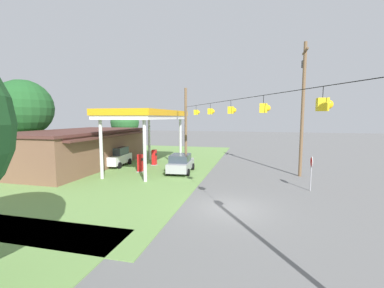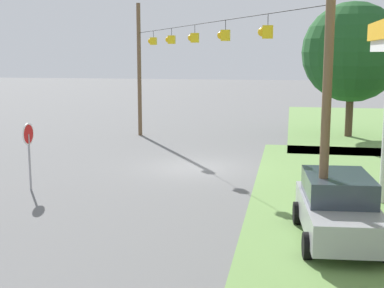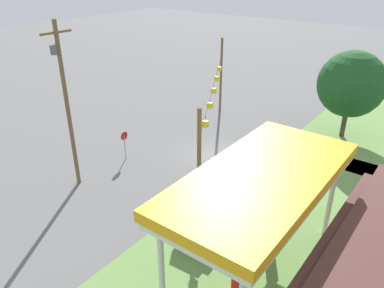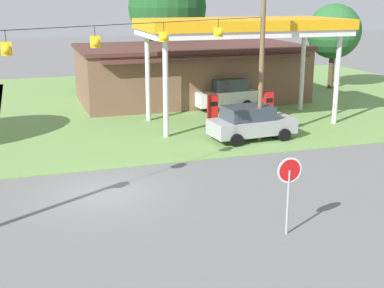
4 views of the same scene
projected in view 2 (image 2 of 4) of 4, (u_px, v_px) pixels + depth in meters
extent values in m
plane|color=slate|center=(195.00, 168.00, 23.69)|extent=(160.00, 160.00, 0.00)
cube|color=#9E9EA3|center=(338.00, 215.00, 14.30)|extent=(4.53, 2.20, 0.78)
cube|color=#333D47|center=(338.00, 187.00, 14.44)|extent=(2.55, 1.89, 0.67)
cylinder|color=black|center=(307.00, 246.00, 13.13)|extent=(0.70, 0.27, 0.68)
cylinder|color=black|center=(363.00, 215.00, 15.61)|extent=(0.70, 0.27, 0.68)
cylinder|color=black|center=(297.00, 213.00, 15.80)|extent=(0.70, 0.27, 0.68)
cylinder|color=#99999E|center=(30.00, 162.00, 19.65)|extent=(0.08, 0.08, 2.10)
cylinder|color=white|center=(28.00, 134.00, 19.47)|extent=(0.80, 0.03, 0.80)
cylinder|color=red|center=(28.00, 134.00, 19.47)|extent=(0.70, 0.03, 0.70)
cylinder|color=brown|center=(139.00, 70.00, 32.41)|extent=(0.24, 0.24, 7.96)
cylinder|color=brown|center=(327.00, 94.00, 13.63)|extent=(0.24, 0.24, 7.96)
cylinder|color=black|center=(195.00, 25.00, 22.65)|extent=(17.54, 10.02, 0.02)
cylinder|color=black|center=(153.00, 34.00, 28.94)|extent=(0.02, 0.02, 0.35)
cube|color=yellow|center=(153.00, 41.00, 29.00)|extent=(0.32, 0.32, 0.40)
sphere|color=yellow|center=(150.00, 41.00, 29.03)|extent=(0.28, 0.28, 0.28)
cylinder|color=black|center=(172.00, 32.00, 25.81)|extent=(0.02, 0.02, 0.35)
cube|color=yellow|center=(172.00, 40.00, 25.87)|extent=(0.32, 0.32, 0.40)
sphere|color=yellow|center=(168.00, 40.00, 25.90)|extent=(0.28, 0.28, 0.28)
cylinder|color=black|center=(195.00, 29.00, 22.68)|extent=(0.02, 0.02, 0.35)
cube|color=yellow|center=(195.00, 38.00, 22.74)|extent=(0.32, 0.32, 0.40)
sphere|color=yellow|center=(191.00, 38.00, 22.77)|extent=(0.28, 0.28, 0.28)
cylinder|color=black|center=(226.00, 25.00, 19.55)|extent=(0.02, 0.02, 0.35)
cube|color=yellow|center=(225.00, 35.00, 19.61)|extent=(0.32, 0.32, 0.40)
sphere|color=yellow|center=(221.00, 35.00, 19.64)|extent=(0.28, 0.28, 0.28)
cylinder|color=black|center=(268.00, 20.00, 16.42)|extent=(0.02, 0.02, 0.35)
cube|color=yellow|center=(268.00, 32.00, 16.48)|extent=(0.32, 0.32, 0.40)
sphere|color=yellow|center=(262.00, 32.00, 16.51)|extent=(0.28, 0.28, 0.28)
cylinder|color=#4C3828|center=(349.00, 115.00, 32.20)|extent=(0.44, 0.44, 2.71)
sphere|color=#1E5123|center=(352.00, 52.00, 31.57)|extent=(5.90, 5.90, 5.90)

